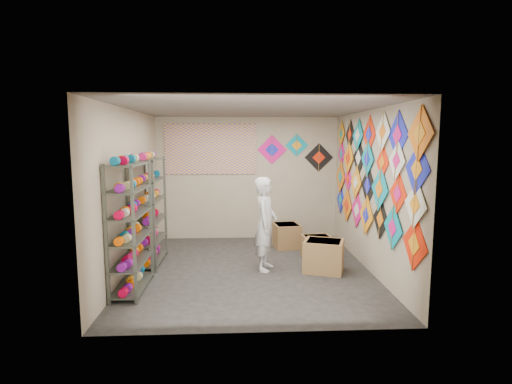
{
  "coord_description": "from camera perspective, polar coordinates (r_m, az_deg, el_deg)",
  "views": [
    {
      "loc": [
        -0.24,
        -6.59,
        2.21
      ],
      "look_at": [
        0.1,
        0.3,
        1.3
      ],
      "focal_mm": 28.0,
      "sensor_mm": 36.0,
      "label": 1
    }
  ],
  "objects": [
    {
      "name": "carton_b",
      "position": [
        7.6,
        8.68,
        -7.82
      ],
      "size": [
        0.55,
        0.46,
        0.42
      ],
      "primitive_type": "cube",
      "rotation": [
        0.0,
        0.0,
        0.08
      ],
      "color": "#8D603D",
      "rests_on": "ground"
    },
    {
      "name": "shelf_rack_front",
      "position": [
        6.08,
        -17.49,
        -4.81
      ],
      "size": [
        0.4,
        1.1,
        1.9
      ],
      "primitive_type": "cube",
      "color": "#4C5147",
      "rests_on": "ground"
    },
    {
      "name": "back_wall_kites",
      "position": [
        8.93,
        5.63,
        5.76
      ],
      "size": [
        1.7,
        0.02,
        0.85
      ],
      "color": "#EA1085",
      "rests_on": "room_walls"
    },
    {
      "name": "ground",
      "position": [
        6.96,
        -0.71,
        -11.01
      ],
      "size": [
        4.5,
        4.5,
        0.0
      ],
      "primitive_type": "plane",
      "color": "#262421"
    },
    {
      "name": "carton_c",
      "position": [
        8.3,
        4.38,
        -6.22
      ],
      "size": [
        0.58,
        0.62,
        0.49
      ],
      "primitive_type": "cube",
      "rotation": [
        0.0,
        0.0,
        0.14
      ],
      "color": "#8D603D",
      "rests_on": "ground"
    },
    {
      "name": "kite_wall_display",
      "position": [
        6.92,
        15.91,
        2.25
      ],
      "size": [
        0.06,
        4.29,
        2.07
      ],
      "color": "red",
      "rests_on": "room_walls"
    },
    {
      "name": "shopkeeper",
      "position": [
        6.76,
        1.37,
        -4.57
      ],
      "size": [
        0.76,
        0.65,
        1.59
      ],
      "primitive_type": "imported",
      "rotation": [
        0.0,
        0.0,
        1.32
      ],
      "color": "silver",
      "rests_on": "ground"
    },
    {
      "name": "string_spools",
      "position": [
        6.68,
        -16.13,
        -2.84
      ],
      "size": [
        0.12,
        2.36,
        0.12
      ],
      "color": "#E2196E",
      "rests_on": "ground"
    },
    {
      "name": "room_walls",
      "position": [
        6.62,
        -0.74,
        2.61
      ],
      "size": [
        4.5,
        4.5,
        4.5
      ],
      "color": "tan",
      "rests_on": "ground"
    },
    {
      "name": "carton_a",
      "position": [
        6.89,
        9.64,
        -8.99
      ],
      "size": [
        0.77,
        0.71,
        0.53
      ],
      "primitive_type": "cube",
      "rotation": [
        0.0,
        0.0,
        -0.34
      ],
      "color": "#8D603D",
      "rests_on": "ground"
    },
    {
      "name": "shelf_rack_back",
      "position": [
        7.32,
        -14.94,
        -2.66
      ],
      "size": [
        0.4,
        1.1,
        1.9
      ],
      "primitive_type": "cube",
      "color": "#4C5147",
      "rests_on": "ground"
    },
    {
      "name": "poster",
      "position": [
        8.84,
        -6.5,
        6.1
      ],
      "size": [
        2.0,
        0.01,
        1.1
      ],
      "primitive_type": "cube",
      "color": "#824495",
      "rests_on": "room_walls"
    }
  ]
}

